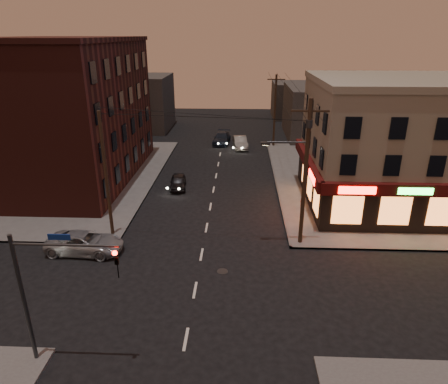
# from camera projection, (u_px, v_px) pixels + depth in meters

# --- Properties ---
(ground) EXTENTS (120.00, 120.00, 0.00)m
(ground) POSITION_uv_depth(u_px,v_px,m) (195.00, 290.00, 23.10)
(ground) COLOR black
(ground) RESTS_ON ground
(sidewalk_ne) EXTENTS (24.00, 28.00, 0.15)m
(sidewalk_ne) POSITION_uv_depth(u_px,v_px,m) (394.00, 181.00, 39.99)
(sidewalk_ne) COLOR #514F4C
(sidewalk_ne) RESTS_ON ground
(sidewalk_nw) EXTENTS (24.00, 28.00, 0.15)m
(sidewalk_nw) POSITION_uv_depth(u_px,v_px,m) (43.00, 176.00, 41.43)
(sidewalk_nw) COLOR #514F4C
(sidewalk_nw) RESTS_ON ground
(pizza_building) EXTENTS (15.85, 12.85, 10.50)m
(pizza_building) POSITION_uv_depth(u_px,v_px,m) (403.00, 144.00, 32.95)
(pizza_building) COLOR gray
(pizza_building) RESTS_ON sidewalk_ne
(brick_apartment) EXTENTS (12.00, 20.00, 13.00)m
(brick_apartment) POSITION_uv_depth(u_px,v_px,m) (67.00, 113.00, 38.86)
(brick_apartment) COLOR #451A16
(brick_apartment) RESTS_ON sidewalk_nw
(bg_building_ne_a) EXTENTS (10.00, 12.00, 7.00)m
(bg_building_ne_a) POSITION_uv_depth(u_px,v_px,m) (322.00, 112.00, 56.52)
(bg_building_ne_a) COLOR #3F3D3A
(bg_building_ne_a) RESTS_ON ground
(bg_building_nw) EXTENTS (9.00, 10.00, 8.00)m
(bg_building_nw) POSITION_uv_depth(u_px,v_px,m) (140.00, 102.00, 61.13)
(bg_building_nw) COLOR #3F3D3A
(bg_building_nw) RESTS_ON ground
(bg_building_ne_b) EXTENTS (8.00, 8.00, 6.00)m
(bg_building_ne_b) POSITION_uv_depth(u_px,v_px,m) (296.00, 100.00, 69.78)
(bg_building_ne_b) COLOR #3F3D3A
(bg_building_ne_b) RESTS_ON ground
(utility_pole_main) EXTENTS (4.20, 0.44, 10.00)m
(utility_pole_main) POSITION_uv_depth(u_px,v_px,m) (304.00, 166.00, 26.09)
(utility_pole_main) COLOR #382619
(utility_pole_main) RESTS_ON sidewalk_ne
(utility_pole_far) EXTENTS (0.26, 0.26, 9.00)m
(utility_pole_far) POSITION_uv_depth(u_px,v_px,m) (275.00, 111.00, 50.82)
(utility_pole_far) COLOR #382619
(utility_pole_far) RESTS_ON sidewalk_ne
(utility_pole_west) EXTENTS (0.24, 0.24, 9.00)m
(utility_pole_west) POSITION_uv_depth(u_px,v_px,m) (106.00, 176.00, 27.69)
(utility_pole_west) COLOR #382619
(utility_pole_west) RESTS_ON sidewalk_nw
(traffic_signal) EXTENTS (4.49, 0.32, 6.47)m
(traffic_signal) POSITION_uv_depth(u_px,v_px,m) (44.00, 283.00, 16.58)
(traffic_signal) COLOR #333538
(traffic_signal) RESTS_ON ground
(suv_cross) EXTENTS (5.25, 2.66, 1.42)m
(suv_cross) POSITION_uv_depth(u_px,v_px,m) (85.00, 243.00, 26.86)
(suv_cross) COLOR #92969A
(suv_cross) RESTS_ON ground
(sedan_near) EXTENTS (1.88, 3.83, 1.26)m
(sedan_near) POSITION_uv_depth(u_px,v_px,m) (178.00, 182.00, 38.12)
(sedan_near) COLOR black
(sedan_near) RESTS_ON ground
(sedan_mid) EXTENTS (2.16, 4.71, 1.50)m
(sedan_mid) POSITION_uv_depth(u_px,v_px,m) (240.00, 142.00, 51.50)
(sedan_mid) COLOR gray
(sedan_mid) RESTS_ON ground
(sedan_far) EXTENTS (2.46, 5.16, 1.45)m
(sedan_far) POSITION_uv_depth(u_px,v_px,m) (222.00, 138.00, 53.64)
(sedan_far) COLOR black
(sedan_far) RESTS_ON ground
(fire_hydrant) EXTENTS (0.32, 0.32, 0.73)m
(fire_hydrant) POSITION_uv_depth(u_px,v_px,m) (302.00, 202.00, 33.87)
(fire_hydrant) COLOR #9E220E
(fire_hydrant) RESTS_ON sidewalk_ne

